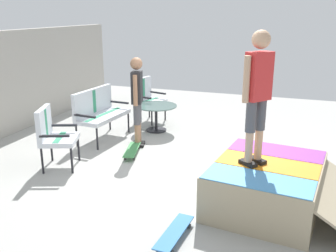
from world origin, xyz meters
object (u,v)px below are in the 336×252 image
at_px(skateboard_spare, 174,232).
at_px(patio_chair_near_house, 146,95).
at_px(patio_bench, 98,109).
at_px(person_watching, 137,95).
at_px(skateboard_by_bench, 132,150).
at_px(patio_table, 156,113).
at_px(skate_ramp, 269,185).
at_px(person_skater, 258,89).
at_px(patio_chair_by_wall, 52,132).

bearing_deg(skateboard_spare, patio_chair_near_house, 26.29).
distance_m(patio_bench, patio_chair_near_house, 1.58).
xyz_separation_m(person_watching, skateboard_by_bench, (-0.47, -0.09, -0.91)).
height_order(patio_bench, skateboard_by_bench, patio_bench).
xyz_separation_m(patio_bench, person_watching, (-0.14, -0.92, 0.38)).
distance_m(patio_chair_near_house, patio_table, 0.86).
relative_size(skate_ramp, person_watching, 1.36).
relative_size(patio_table, skateboard_by_bench, 1.09).
bearing_deg(skate_ramp, patio_chair_near_house, 43.55).
height_order(patio_chair_near_house, person_skater, person_skater).
bearing_deg(person_skater, patio_table, 41.69).
relative_size(person_watching, skateboard_by_bench, 2.07).
bearing_deg(skate_ramp, patio_chair_by_wall, 86.97).
distance_m(person_watching, skateboard_spare, 3.34).
bearing_deg(patio_bench, person_skater, -118.85).
distance_m(patio_chair_near_house, person_skater, 4.53).
xyz_separation_m(skate_ramp, skateboard_spare, (-1.14, 0.93, -0.22)).
bearing_deg(skate_ramp, patio_bench, 63.64).
relative_size(skate_ramp, patio_chair_by_wall, 2.27).
bearing_deg(patio_table, person_watching, -179.36).
bearing_deg(person_watching, patio_chair_by_wall, 147.97).
height_order(skate_ramp, patio_table, skate_ramp).
distance_m(skateboard_by_bench, skateboard_spare, 2.77).
bearing_deg(patio_chair_by_wall, skateboard_by_bench, -45.83).
xyz_separation_m(skateboard_by_bench, skateboard_spare, (-2.28, -1.58, 0.00)).
distance_m(skate_ramp, patio_chair_by_wall, 3.51).
bearing_deg(skateboard_by_bench, skate_ramp, -114.35).
relative_size(skateboard_by_bench, skateboard_spare, 1.02).
height_order(patio_table, skateboard_by_bench, patio_table).
xyz_separation_m(patio_bench, person_skater, (-1.82, -3.30, 0.99)).
height_order(patio_chair_near_house, patio_chair_by_wall, same).
relative_size(patio_bench, skateboard_spare, 1.59).
bearing_deg(patio_bench, skateboard_by_bench, -121.05).
bearing_deg(person_watching, patio_chair_near_house, 17.10).
bearing_deg(patio_bench, patio_table, -46.58).
xyz_separation_m(patio_table, skateboard_by_bench, (-1.47, -0.10, -0.32)).
relative_size(patio_bench, patio_chair_near_house, 1.27).
bearing_deg(patio_chair_near_house, skate_ramp, -136.45).
distance_m(skate_ramp, person_watching, 3.14).
xyz_separation_m(patio_bench, patio_table, (0.86, -0.91, -0.21)).
bearing_deg(person_skater, patio_chair_by_wall, 85.51).
relative_size(patio_chair_by_wall, person_watching, 0.60).
xyz_separation_m(person_skater, skateboard_spare, (-1.07, 0.71, -1.52)).
bearing_deg(person_watching, skateboard_by_bench, -169.48).
height_order(person_watching, skateboard_spare, person_watching).
bearing_deg(skate_ramp, skateboard_spare, 140.66).
height_order(patio_chair_near_house, person_watching, person_watching).
height_order(patio_chair_by_wall, patio_table, patio_chair_by_wall).
bearing_deg(skateboard_by_bench, person_skater, -117.85).
bearing_deg(skateboard_by_bench, patio_chair_by_wall, 134.17).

